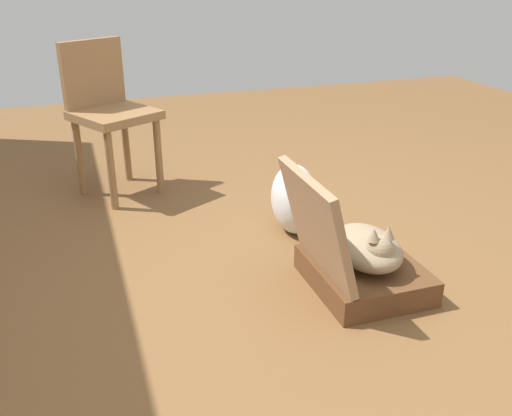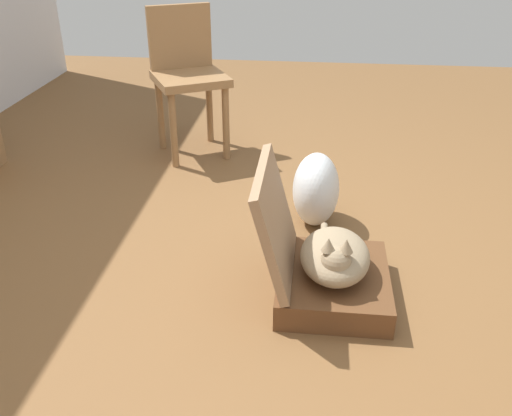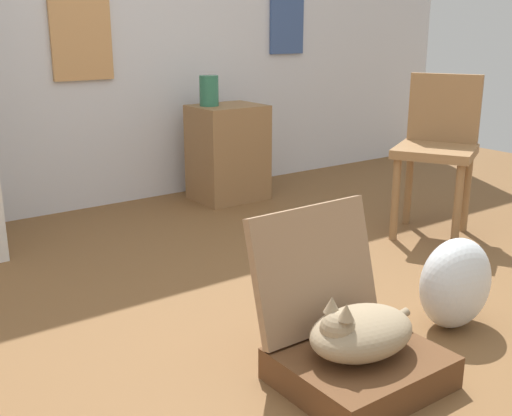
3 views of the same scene
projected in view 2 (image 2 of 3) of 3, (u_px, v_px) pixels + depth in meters
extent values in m
plane|color=brown|center=(245.00, 263.00, 2.54)|extent=(7.68, 7.68, 0.00)
cube|color=brown|center=(333.00, 283.00, 2.31)|extent=(0.52, 0.45, 0.11)
cube|color=#9B7756|center=(276.00, 221.00, 2.20)|extent=(0.52, 0.15, 0.45)
ellipsoid|color=#998466|center=(335.00, 256.00, 2.25)|extent=(0.39, 0.28, 0.15)
sphere|color=#998466|center=(336.00, 262.00, 2.13)|extent=(0.12, 0.12, 0.12)
cone|color=#998466|center=(346.00, 245.00, 2.09)|extent=(0.05, 0.05, 0.05)
cone|color=#998466|center=(328.00, 244.00, 2.10)|extent=(0.05, 0.05, 0.05)
cylinder|color=#998466|center=(324.00, 240.00, 2.42)|extent=(0.20, 0.03, 0.07)
ellipsoid|color=silver|center=(316.00, 189.00, 2.79)|extent=(0.34, 0.23, 0.37)
cylinder|color=olive|center=(174.00, 131.00, 3.39)|extent=(0.04, 0.04, 0.47)
cylinder|color=olive|center=(226.00, 124.00, 3.50)|extent=(0.04, 0.04, 0.47)
cylinder|color=olive|center=(160.00, 114.00, 3.66)|extent=(0.04, 0.04, 0.47)
cylinder|color=olive|center=(209.00, 108.00, 3.78)|extent=(0.04, 0.04, 0.47)
cube|color=olive|center=(190.00, 79.00, 3.46)|extent=(0.57, 0.57, 0.05)
cube|color=olive|center=(180.00, 37.00, 3.51)|extent=(0.23, 0.37, 0.39)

